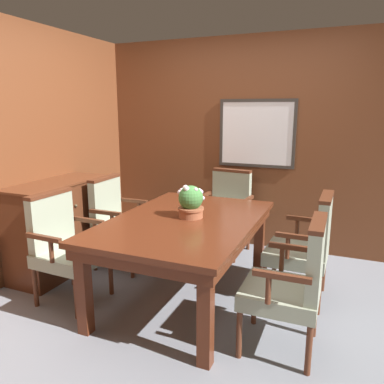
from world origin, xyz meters
The scene contains 11 objects.
ground_plane centered at (0.00, 0.00, 0.00)m, with size 14.00×14.00×0.00m, color gray.
wall_back centered at (0.00, 1.74, 1.23)m, with size 7.20×0.08×2.45m.
wall_left centered at (-1.76, 0.00, 1.23)m, with size 0.06×7.20×2.45m.
dining_table centered at (-0.07, 0.17, 0.64)m, with size 1.16×1.74×0.73m.
chair_left_far centered at (-1.03, 0.56, 0.51)m, with size 0.51×0.56×0.95m.
chair_right_near centered at (0.88, -0.21, 0.51)m, with size 0.51×0.56×0.95m.
chair_head_far centered at (-0.09, 1.41, 0.51)m, with size 0.59×0.55×0.95m.
chair_right_far centered at (0.89, 0.56, 0.51)m, with size 0.52×0.56×0.95m.
chair_left_near centered at (-1.03, -0.23, 0.51)m, with size 0.53×0.57×0.95m.
potted_plant centered at (-0.05, 0.23, 0.87)m, with size 0.22×0.23×0.28m.
sideboard_cabinet centered at (-1.50, 0.23, 0.47)m, with size 0.48×1.08×0.93m.
Camera 1 is at (1.15, -2.60, 1.64)m, focal length 35.00 mm.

